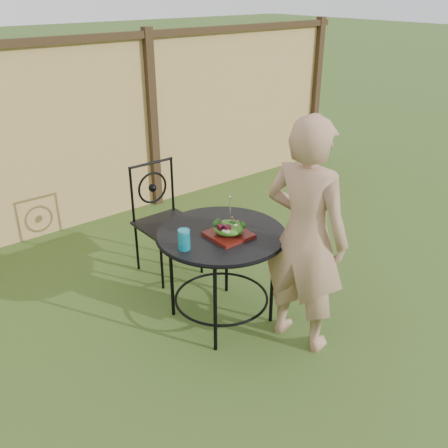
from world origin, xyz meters
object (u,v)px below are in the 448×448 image
Objects in this scene: patio_table at (221,250)px; salad_plate at (229,235)px; diner at (305,237)px; patio_chair at (164,217)px.

patio_table is 0.17m from salad_plate.
diner reaches higher than patio_table.
patio_chair is at bearing 85.15° from patio_table.
salad_plate is at bearing -94.27° from patio_chair.
diner is 5.99× the size of salad_plate.
diner reaches higher than patio_chair.
patio_chair is 3.52× the size of salad_plate.
diner is (0.28, -0.52, 0.22)m from patio_table.
patio_table is 0.88m from patio_chair.
diner is (0.21, -1.40, 0.30)m from patio_chair.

